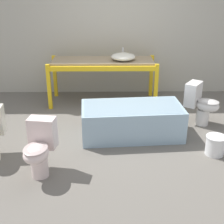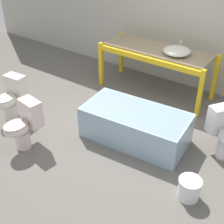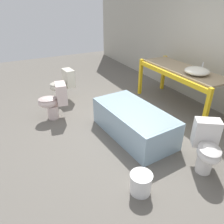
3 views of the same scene
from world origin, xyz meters
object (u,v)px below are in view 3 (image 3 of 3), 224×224
Objects in this scene: toilet_near at (207,147)px; bathtub_main at (134,120)px; toilet_extra at (63,85)px; toilet_far at (54,100)px; bucket_white at (141,183)px; sink_basin at (197,71)px.

bathtub_main is at bearing 143.65° from toilet_near.
toilet_extra is at bearing 143.37° from toilet_near.
toilet_far and toilet_extra have the same top height.
bucket_white is (1.14, -0.61, -0.14)m from bathtub_main.
bathtub_main is at bearing 14.06° from toilet_extra.
toilet_extra is at bearing -132.19° from sink_basin.
bathtub_main is at bearing -86.70° from sink_basin.
toilet_extra is at bearing -165.75° from bathtub_main.
toilet_near is 3.36m from toilet_extra.
sink_basin is at bearing 74.16° from toilet_far.
toilet_near is (1.20, 0.41, 0.10)m from bathtub_main.
bathtub_main is 2.26× the size of toilet_near.
toilet_near reaches higher than bathtub_main.
bathtub_main is 1.30m from bucket_white.
bathtub_main reaches higher than bucket_white.
bathtub_main is at bearing 49.76° from toilet_far.
bucket_white is (2.37, 0.45, -0.23)m from toilet_far.
bathtub_main is 2.26× the size of toilet_far.
sink_basin is at bearing 43.26° from toilet_extra.
sink_basin is 0.65× the size of toilet_far.
toilet_far is at bearing 155.93° from toilet_near.
toilet_far is 2.43m from bucket_white.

